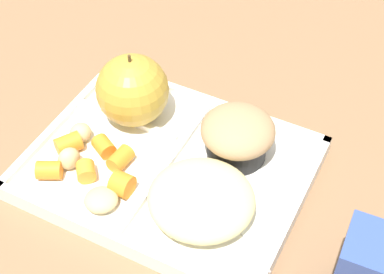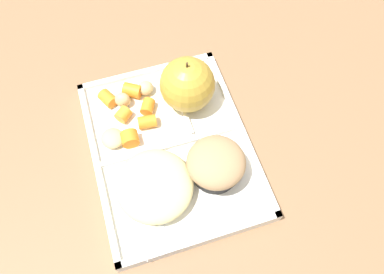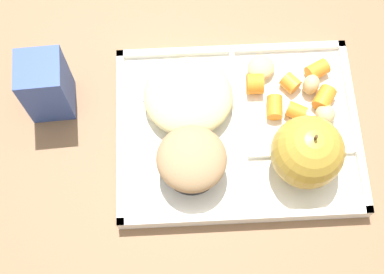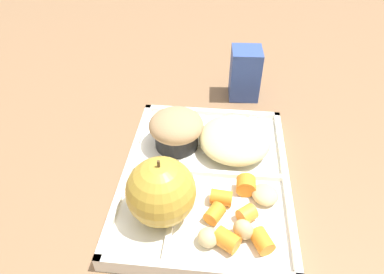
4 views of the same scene
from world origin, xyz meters
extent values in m
plane|color=#846042|center=(0.00, 0.00, 0.00)|extent=(6.00, 6.00, 0.00)
cube|color=white|center=(0.00, 0.00, 0.01)|extent=(0.31, 0.24, 0.02)
cube|color=white|center=(0.00, -0.12, 0.02)|extent=(0.31, 0.01, 0.01)
cube|color=white|center=(0.00, 0.12, 0.02)|extent=(0.31, 0.01, 0.01)
cube|color=white|center=(-0.15, 0.00, 0.02)|extent=(0.01, 0.24, 0.01)
cube|color=white|center=(0.15, 0.00, 0.02)|extent=(0.01, 0.24, 0.01)
cube|color=white|center=(0.00, 0.00, 0.02)|extent=(0.01, 0.22, 0.01)
cube|color=white|center=(-0.08, 0.04, 0.02)|extent=(0.14, 0.01, 0.01)
sphere|color=#B79333|center=(-0.08, 0.05, 0.06)|extent=(0.09, 0.09, 0.09)
cylinder|color=#4C381E|center=(-0.08, 0.05, 0.11)|extent=(0.00, 0.00, 0.01)
cylinder|color=black|center=(0.06, 0.05, 0.03)|extent=(0.07, 0.07, 0.03)
ellipsoid|color=tan|center=(0.06, 0.05, 0.06)|extent=(0.09, 0.09, 0.04)
cylinder|color=orange|center=(-0.07, -0.06, 0.03)|extent=(0.03, 0.03, 0.02)
cylinder|color=orange|center=(-0.05, -0.02, 0.03)|extent=(0.02, 0.03, 0.02)
cylinder|color=orange|center=(-0.03, -0.06, 0.03)|extent=(0.02, 0.03, 0.03)
cylinder|color=orange|center=(-0.12, -0.03, 0.03)|extent=(0.04, 0.04, 0.02)
cylinder|color=orange|center=(-0.11, -0.08, 0.03)|extent=(0.03, 0.03, 0.02)
cylinder|color=orange|center=(-0.08, -0.02, 0.03)|extent=(0.03, 0.03, 0.02)
ellipsoid|color=tan|center=(-0.04, -0.08, 0.03)|extent=(0.05, 0.05, 0.02)
ellipsoid|color=tan|center=(-0.11, -0.01, 0.03)|extent=(0.03, 0.03, 0.02)
ellipsoid|color=tan|center=(-0.10, -0.05, 0.03)|extent=(0.03, 0.03, 0.03)
ellipsoid|color=beige|center=(0.06, -0.04, 0.04)|extent=(0.12, 0.11, 0.04)
sphere|color=#755B4C|center=(0.05, -0.05, 0.03)|extent=(0.03, 0.03, 0.03)
sphere|color=brown|center=(0.06, -0.05, 0.03)|extent=(0.04, 0.04, 0.04)
sphere|color=brown|center=(0.09, -0.05, 0.03)|extent=(0.03, 0.03, 0.03)
cube|color=white|center=(0.12, -0.05, 0.02)|extent=(0.07, 0.06, 0.00)
cube|color=white|center=(0.08, -0.01, 0.02)|extent=(0.04, 0.04, 0.00)
cylinder|color=white|center=(0.06, 0.01, 0.02)|extent=(0.02, 0.02, 0.00)
cylinder|color=white|center=(0.06, 0.00, 0.02)|extent=(0.02, 0.02, 0.00)
cylinder|color=white|center=(0.05, 0.00, 0.02)|extent=(0.02, 0.02, 0.00)
cube|color=#334C99|center=(0.24, -0.06, 0.05)|extent=(0.06, 0.06, 0.10)
camera|label=1|loc=(0.23, -0.39, 0.54)|focal=55.41mm
camera|label=2|loc=(0.26, -0.05, 0.54)|focal=34.83mm
camera|label=3|loc=(0.07, 0.27, 0.68)|focal=51.77mm
camera|label=4|loc=(-0.36, -0.02, 0.39)|focal=32.57mm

